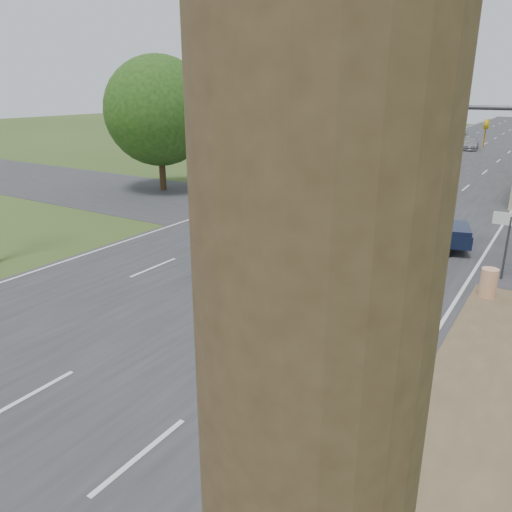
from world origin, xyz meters
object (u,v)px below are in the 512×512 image
Objects in this scene: blue_pickup at (263,236)px; navy_pickup at (405,226)px; distant_car_silver at (470,144)px; rider at (326,278)px; red_convertible at (369,248)px; motorcycle at (325,292)px; distant_car_white at (458,131)px; distant_car_grey at (440,156)px.

navy_pickup is at bearing 40.61° from blue_pickup.
rider is at bearing -90.36° from distant_car_silver.
navy_pickup is (0.55, 2.94, 0.30)m from red_convertible.
red_convertible is at bearing 92.50° from motorcycle.
rider is (0.23, -4.60, 0.27)m from red_convertible.
rider reaches higher than red_convertible.
navy_pickup is at bearing 95.18° from distant_car_white.
rider reaches higher than distant_car_grey.
motorcycle is 1.03× the size of rider.
distant_car_silver is at bearing 103.37° from red_convertible.
navy_pickup is at bearing 87.23° from motorcycle.
blue_pickup is 0.96× the size of navy_pickup.
rider is 65.58m from distant_car_white.
rider reaches higher than distant_car_silver.
red_convertible is at bearing -90.14° from distant_car_silver.
distant_car_white is at bearing 173.29° from navy_pickup.
blue_pickup is (-4.19, 2.86, 0.02)m from rider.
navy_pickup is at bearing -87.53° from distant_car_grey.
navy_pickup is at bearing 87.54° from red_convertible.
blue_pickup is 62.30m from distant_car_white.
distant_car_grey reaches higher than red_convertible.
distant_car_silver is at bearing 84.48° from blue_pickup.
motorcycle is at bearing -78.98° from red_convertible.
distant_car_white is (-8.63, 60.38, -0.02)m from red_convertible.
blue_pickup is at bearing -59.79° from navy_pickup.
red_convertible is 4.34m from blue_pickup.
red_convertible is 0.94× the size of distant_car_silver.
red_convertible is 4.61m from rider.
navy_pickup is (4.52, 4.68, 0.01)m from blue_pickup.
distant_car_silver is at bearing -85.37° from rider.
distant_car_grey is at bearing 174.06° from navy_pickup.
navy_pickup is 1.34× the size of distant_car_white.
navy_pickup reaches higher than red_convertible.
distant_car_grey reaches higher than distant_car_white.
navy_pickup is at bearing -92.78° from rider.
rider is 47.78m from distant_car_silver.
navy_pickup reaches higher than motorcycle.
motorcycle is at bearing -18.28° from navy_pickup.
motorcycle is 0.31× the size of navy_pickup.
red_convertible is 0.65× the size of navy_pickup.
blue_pickup is at bearing -148.04° from red_convertible.
blue_pickup reaches higher than distant_car_silver.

